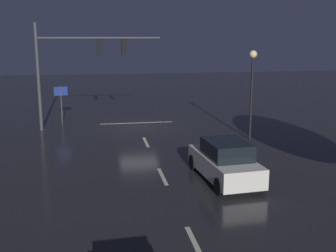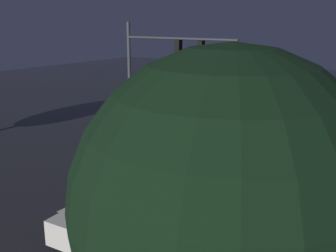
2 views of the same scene
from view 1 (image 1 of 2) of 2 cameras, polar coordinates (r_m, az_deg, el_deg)
ground_plane at (r=27.57m, az=-4.02°, el=-0.16°), size 80.00×80.00×0.00m
traffic_signal_assembly at (r=27.08m, az=-12.17°, el=9.00°), size 7.76×0.47×6.68m
lane_dash_far at (r=23.69m, az=-3.04°, el=-2.20°), size 0.16×2.20×0.01m
lane_dash_mid at (r=18.00m, az=-0.76°, el=-6.88°), size 0.16×2.20×0.01m
lane_dash_near at (r=12.58m, az=3.71°, el=-15.70°), size 0.16×2.20×0.01m
stop_bar at (r=28.94m, az=-4.31°, el=0.43°), size 5.00×0.16×0.01m
car_approaching at (r=17.50m, az=7.78°, el=-4.82°), size 2.21×4.48×1.70m
street_lamp_left_kerb at (r=24.16m, az=11.40°, el=6.44°), size 0.44×0.44×5.10m
route_sign at (r=29.36m, az=-14.38°, el=3.91°), size 0.90×0.18×2.57m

